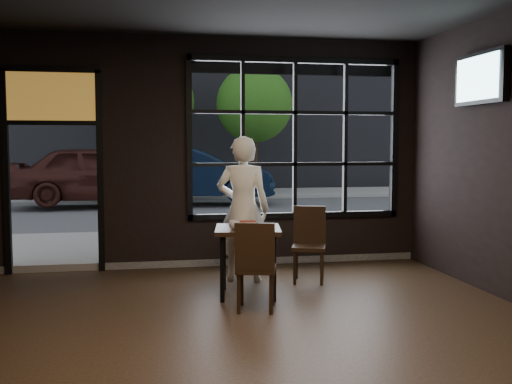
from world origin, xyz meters
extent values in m
cube|color=black|center=(0.00, 0.00, -0.01)|extent=(6.00, 7.00, 0.02)
cube|color=black|center=(1.20, 3.50, 1.80)|extent=(3.06, 0.12, 2.28)
cube|color=orange|center=(-2.10, 3.50, 2.35)|extent=(1.20, 0.06, 0.70)
cube|color=#545456|center=(0.00, 24.00, -0.02)|extent=(60.00, 41.00, 0.04)
cube|color=#5B5956|center=(0.00, 23.00, 7.50)|extent=(28.00, 12.00, 15.00)
cube|color=black|center=(0.23, 1.80, 0.39)|extent=(0.83, 0.83, 0.79)
cube|color=black|center=(0.22, 1.21, 0.47)|extent=(0.49, 0.49, 0.94)
cube|color=black|center=(1.09, 2.33, 0.47)|extent=(0.51, 0.51, 0.94)
imported|color=white|center=(0.30, 2.55, 0.91)|extent=(0.76, 0.61, 1.82)
imported|color=silver|center=(0.06, 1.70, 0.83)|extent=(0.13, 0.13, 0.10)
cube|color=black|center=(2.93, 1.60, 2.48)|extent=(0.12, 1.03, 0.60)
imported|color=black|center=(0.36, 12.05, 0.86)|extent=(4.81, 2.24, 1.53)
imported|color=#381712|center=(-2.11, 11.84, 0.90)|extent=(4.69, 1.90, 1.60)
cylinder|color=#332114|center=(-0.60, 14.73, 1.17)|extent=(0.21, 0.21, 2.33)
sphere|color=#336E1B|center=(-0.60, 14.73, 3.07)|extent=(2.54, 2.54, 2.54)
cylinder|color=#332114|center=(2.60, 14.51, 1.14)|extent=(0.21, 0.21, 2.28)
sphere|color=#1E4F14|center=(2.60, 14.51, 3.00)|extent=(2.49, 2.49, 2.49)
camera|label=1|loc=(-0.88, -4.80, 1.73)|focal=42.00mm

